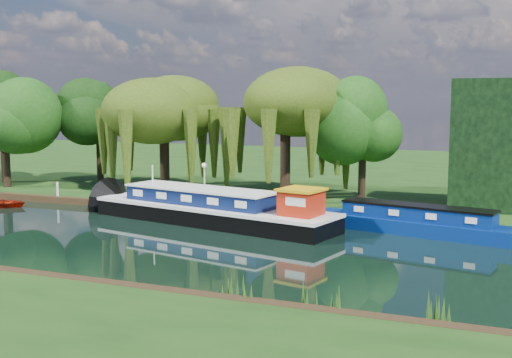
% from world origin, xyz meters
% --- Properties ---
extents(ground, '(120.00, 120.00, 0.00)m').
position_xyz_m(ground, '(0.00, 0.00, 0.00)').
color(ground, black).
extents(far_bank, '(120.00, 52.00, 0.45)m').
position_xyz_m(far_bank, '(0.00, 34.00, 0.23)').
color(far_bank, '#14340E').
rests_on(far_bank, ground).
extents(dutch_barge, '(16.03, 6.74, 3.30)m').
position_xyz_m(dutch_barge, '(3.55, 5.59, 0.82)').
color(dutch_barge, black).
rests_on(dutch_barge, ground).
extents(narrowboat, '(11.83, 4.31, 1.70)m').
position_xyz_m(narrowboat, '(14.98, 7.06, 0.61)').
color(narrowboat, navy).
rests_on(narrowboat, ground).
extents(red_dinghy, '(3.98, 3.35, 0.71)m').
position_xyz_m(red_dinghy, '(-12.31, 5.42, 0.00)').
color(red_dinghy, '#9E1E0B').
rests_on(red_dinghy, ground).
extents(willow_left, '(6.66, 6.66, 7.98)m').
position_xyz_m(willow_left, '(-4.11, 13.17, 6.24)').
color(willow_left, black).
rests_on(willow_left, far_bank).
extents(willow_right, '(6.65, 6.65, 8.10)m').
position_xyz_m(willow_right, '(5.20, 13.40, 6.36)').
color(willow_right, black).
rests_on(willow_right, far_bank).
extents(tree_far_left, '(5.05, 5.05, 8.13)m').
position_xyz_m(tree_far_left, '(-16.79, 10.82, 6.02)').
color(tree_far_left, black).
rests_on(tree_far_left, far_bank).
extents(tree_far_back, '(4.89, 4.89, 8.22)m').
position_xyz_m(tree_far_back, '(-19.12, 13.06, 6.19)').
color(tree_far_back, black).
rests_on(tree_far_back, far_bank).
extents(tree_far_mid, '(4.72, 4.72, 7.73)m').
position_xyz_m(tree_far_mid, '(-11.66, 15.74, 5.79)').
color(tree_far_mid, black).
rests_on(tree_far_mid, far_bank).
extents(tree_far_right, '(4.34, 4.34, 7.10)m').
position_xyz_m(tree_far_right, '(10.27, 14.48, 5.35)').
color(tree_far_right, black).
rests_on(tree_far_right, far_bank).
extents(conifer_hedge, '(6.00, 3.00, 8.00)m').
position_xyz_m(conifer_hedge, '(19.00, 14.00, 4.45)').
color(conifer_hedge, black).
rests_on(conifer_hedge, far_bank).
extents(lamppost, '(0.36, 0.36, 2.56)m').
position_xyz_m(lamppost, '(0.50, 10.50, 2.42)').
color(lamppost, silver).
rests_on(lamppost, far_bank).
extents(mooring_posts, '(19.16, 0.16, 1.00)m').
position_xyz_m(mooring_posts, '(-0.50, 8.40, 0.95)').
color(mooring_posts, silver).
rests_on(mooring_posts, far_bank).
extents(reeds_near, '(33.70, 1.50, 1.10)m').
position_xyz_m(reeds_near, '(6.87, -7.57, 0.55)').
color(reeds_near, '#214612').
rests_on(reeds_near, ground).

